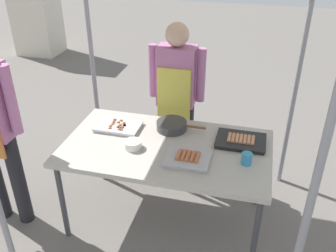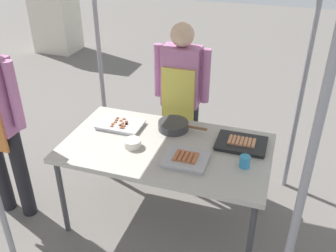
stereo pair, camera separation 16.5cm
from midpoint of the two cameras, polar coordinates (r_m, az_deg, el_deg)
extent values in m
plane|color=#66605B|center=(3.36, -1.67, -13.88)|extent=(18.00, 18.00, 0.00)
cube|color=#B7B2A8|center=(2.90, -1.88, -3.42)|extent=(1.60, 0.90, 0.04)
cylinder|color=#3F3F44|center=(3.11, -17.32, -11.02)|extent=(0.04, 0.04, 0.71)
cylinder|color=#3F3F44|center=(2.76, 11.43, -16.38)|extent=(0.04, 0.04, 0.71)
cylinder|color=#3F3F44|center=(3.65, -11.32, -3.42)|extent=(0.04, 0.04, 0.71)
cylinder|color=#3F3F44|center=(3.35, 12.47, -6.88)|extent=(0.04, 0.04, 0.71)
cylinder|color=gray|center=(2.00, 18.65, -11.34)|extent=(0.04, 0.04, 2.12)
cylinder|color=gray|center=(3.75, -12.74, 9.46)|extent=(0.04, 0.04, 2.12)
cylinder|color=gray|center=(3.38, 17.76, 6.46)|extent=(0.04, 0.04, 2.12)
cube|color=#ADADB2|center=(2.72, 1.30, -5.14)|extent=(0.31, 0.26, 0.02)
cube|color=#ADADB2|center=(2.71, 1.31, -4.86)|extent=(0.32, 0.27, 0.01)
cylinder|color=#B7663D|center=(2.72, -0.11, -4.49)|extent=(0.03, 0.13, 0.03)
cylinder|color=#B7663D|center=(2.72, 0.60, -4.59)|extent=(0.03, 0.13, 0.03)
cylinder|color=#B7663D|center=(2.71, 1.31, -4.69)|extent=(0.03, 0.13, 0.03)
cylinder|color=#B7663D|center=(2.70, 2.02, -4.80)|extent=(0.03, 0.13, 0.03)
cylinder|color=#B7663D|center=(2.70, 2.74, -4.90)|extent=(0.03, 0.13, 0.03)
cube|color=silver|center=(3.16, -9.09, -0.19)|extent=(0.36, 0.24, 0.02)
cube|color=silver|center=(3.15, -9.11, 0.06)|extent=(0.37, 0.25, 0.01)
cylinder|color=tan|center=(3.09, -9.62, -0.52)|extent=(0.18, 0.01, 0.01)
cube|color=#9E512D|center=(3.07, -8.68, -0.65)|extent=(0.02, 0.02, 0.02)
cube|color=#9E512D|center=(3.11, -10.38, -0.41)|extent=(0.02, 0.02, 0.02)
cube|color=#9E512D|center=(3.08, -8.96, -0.61)|extent=(0.02, 0.02, 0.02)
cylinder|color=tan|center=(3.12, -9.37, -0.19)|extent=(0.18, 0.01, 0.01)
cube|color=#9E512D|center=(3.14, -10.24, -0.07)|extent=(0.02, 0.02, 0.02)
cube|color=#9E512D|center=(3.10, -8.51, -0.31)|extent=(0.02, 0.02, 0.02)
cube|color=#9E512D|center=(3.11, -8.94, -0.25)|extent=(0.02, 0.02, 0.02)
cube|color=#9E512D|center=(3.11, -9.14, -0.22)|extent=(0.02, 0.02, 0.02)
cylinder|color=tan|center=(3.15, -9.11, 0.13)|extent=(0.18, 0.01, 0.01)
cube|color=#9E512D|center=(3.14, -8.77, 0.08)|extent=(0.02, 0.02, 0.02)
cube|color=#9E512D|center=(3.13, -8.15, 0.00)|extent=(0.02, 0.02, 0.02)
cube|color=#9E512D|center=(3.16, -9.89, 0.23)|extent=(0.02, 0.02, 0.02)
cube|color=#9E512D|center=(3.13, -8.18, 0.00)|extent=(0.02, 0.02, 0.02)
cylinder|color=tan|center=(3.18, -8.87, 0.44)|extent=(0.18, 0.01, 0.01)
cube|color=#9E512D|center=(3.20, -9.74, 0.55)|extent=(0.02, 0.02, 0.02)
cube|color=#9E512D|center=(3.16, -8.24, 0.36)|extent=(0.02, 0.02, 0.02)
cube|color=#9E512D|center=(3.18, -9.06, 0.46)|extent=(0.02, 0.02, 0.02)
cylinder|color=tan|center=(3.20, -8.63, 0.75)|extent=(0.18, 0.01, 0.01)
cube|color=#9E512D|center=(3.20, -8.62, 0.74)|extent=(0.02, 0.02, 0.02)
cube|color=#9E512D|center=(3.23, -9.59, 0.87)|extent=(0.02, 0.02, 0.02)
cube|color=black|center=(2.96, 9.47, -2.41)|extent=(0.37, 0.28, 0.02)
cube|color=black|center=(2.95, 9.50, -2.15)|extent=(0.38, 0.29, 0.01)
cylinder|color=tan|center=(2.96, 7.77, -1.80)|extent=(0.03, 0.13, 0.03)
cylinder|color=tan|center=(2.95, 8.35, -1.87)|extent=(0.03, 0.13, 0.03)
cylinder|color=tan|center=(2.95, 8.93, -1.95)|extent=(0.03, 0.13, 0.03)
cylinder|color=tan|center=(2.95, 9.51, -2.02)|extent=(0.03, 0.13, 0.03)
cylinder|color=tan|center=(2.95, 10.09, -2.09)|extent=(0.03, 0.13, 0.03)
cylinder|color=tan|center=(2.95, 10.67, -2.17)|extent=(0.03, 0.13, 0.03)
cylinder|color=tan|center=(2.95, 11.26, -2.24)|extent=(0.03, 0.13, 0.03)
cylinder|color=#38383A|center=(3.09, -0.97, 0.06)|extent=(0.25, 0.25, 0.07)
cylinder|color=brown|center=(3.04, 2.77, -0.19)|extent=(0.16, 0.02, 0.02)
cylinder|color=#386B33|center=(3.08, -0.97, 0.48)|extent=(0.23, 0.23, 0.01)
cylinder|color=silver|center=(2.87, -7.04, -2.85)|extent=(0.13, 0.13, 0.06)
cylinder|color=#338CBF|center=(2.71, 10.23, -4.95)|extent=(0.08, 0.08, 0.09)
cylinder|color=black|center=(3.71, -1.72, -1.65)|extent=(0.12, 0.12, 0.77)
cylinder|color=black|center=(3.66, 1.60, -2.10)|extent=(0.12, 0.12, 0.77)
cube|color=#B26B9E|center=(3.38, -0.07, 7.65)|extent=(0.34, 0.20, 0.55)
cube|color=#D8CC4C|center=(3.34, -0.55, 4.79)|extent=(0.30, 0.02, 0.49)
cylinder|color=#B26B9E|center=(3.43, -3.68, 8.40)|extent=(0.08, 0.08, 0.49)
cylinder|color=#B26B9E|center=(3.33, 3.63, 7.71)|extent=(0.08, 0.08, 0.49)
sphere|color=#D8B293|center=(3.26, -0.08, 13.80)|extent=(0.21, 0.21, 0.21)
cylinder|color=black|center=(3.34, -23.25, -7.70)|extent=(0.12, 0.12, 0.83)
cylinder|color=#B26B9E|center=(2.92, -24.38, 3.58)|extent=(0.08, 0.08, 0.53)
camera|label=1|loc=(0.08, -91.66, -0.95)|focal=39.91mm
camera|label=2|loc=(0.08, 88.34, 0.95)|focal=39.91mm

